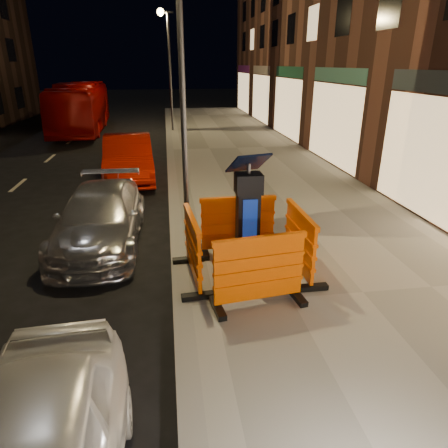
{
  "coord_description": "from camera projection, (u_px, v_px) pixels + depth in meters",
  "views": [
    {
      "loc": [
        -0.1,
        -5.36,
        3.69
      ],
      "look_at": [
        0.8,
        1.0,
        1.1
      ],
      "focal_mm": 32.0,
      "sensor_mm": 36.0,
      "label": 1
    }
  ],
  "objects": [
    {
      "name": "parking_kiosk",
      "position": [
        248.0,
        221.0,
        6.8
      ],
      "size": [
        0.69,
        0.69,
        2.09
      ],
      "primitive_type": "cube",
      "rotation": [
        0.0,
        0.0,
        0.05
      ],
      "color": "black",
      "rests_on": "sidewalk"
    },
    {
      "name": "barrier_kerbside",
      "position": [
        193.0,
        249.0,
        6.85
      ],
      "size": [
        0.74,
        1.54,
        1.17
      ],
      "primitive_type": "cube",
      "rotation": [
        0.0,
        0.0,
        1.65
      ],
      "color": "#EC5500",
      "rests_on": "sidewalk"
    },
    {
      "name": "street_lamp_mid",
      "position": [
        183.0,
        93.0,
        7.92
      ],
      "size": [
        0.12,
        0.12,
        6.0
      ],
      "primitive_type": "cylinder",
      "color": "#3F3F44",
      "rests_on": "sidewalk"
    },
    {
      "name": "car_red",
      "position": [
        130.0,
        179.0,
        13.72
      ],
      "size": [
        1.9,
        4.53,
        1.46
      ],
      "primitive_type": "imported",
      "rotation": [
        0.0,
        0.0,
        0.08
      ],
      "color": "#A61204",
      "rests_on": "ground"
    },
    {
      "name": "bus_doubledecker",
      "position": [
        84.0,
        131.0,
        23.36
      ],
      "size": [
        2.74,
        9.78,
        2.7
      ],
      "primitive_type": "imported",
      "rotation": [
        0.0,
        0.0,
        0.05
      ],
      "color": "#960603",
      "rests_on": "ground"
    },
    {
      "name": "barrier_bldgside",
      "position": [
        299.0,
        242.0,
        7.1
      ],
      "size": [
        0.64,
        1.51,
        1.17
      ],
      "primitive_type": "cube",
      "rotation": [
        0.0,
        0.0,
        1.59
      ],
      "color": "#EC5500",
      "rests_on": "sidewalk"
    },
    {
      "name": "ground_plane",
      "position": [
        183.0,
        314.0,
        6.31
      ],
      "size": [
        120.0,
        120.0,
        0.0
      ],
      "primitive_type": "plane",
      "color": "black",
      "rests_on": "ground"
    },
    {
      "name": "street_lamp_far",
      "position": [
        170.0,
        74.0,
        21.69
      ],
      "size": [
        0.12,
        0.12,
        6.0
      ],
      "primitive_type": "cylinder",
      "color": "#3F3F44",
      "rests_on": "sidewalk"
    },
    {
      "name": "car_silver",
      "position": [
        104.0,
        243.0,
        8.82
      ],
      "size": [
        1.78,
        4.21,
        1.21
      ],
      "primitive_type": "imported",
      "rotation": [
        0.0,
        0.0,
        -0.02
      ],
      "color": "silver",
      "rests_on": "ground"
    },
    {
      "name": "sidewalk",
      "position": [
        362.0,
        296.0,
        6.67
      ],
      "size": [
        6.0,
        60.0,
        0.15
      ],
      "primitive_type": "cube",
      "color": "gray",
      "rests_on": "ground"
    },
    {
      "name": "barrier_back",
      "position": [
        238.0,
        225.0,
        7.85
      ],
      "size": [
        1.5,
        0.62,
        1.17
      ],
      "primitive_type": "cube",
      "rotation": [
        0.0,
        0.0,
        -0.0
      ],
      "color": "#EC5500",
      "rests_on": "sidewalk"
    },
    {
      "name": "kerb",
      "position": [
        183.0,
        310.0,
        6.28
      ],
      "size": [
        0.3,
        60.0,
        0.15
      ],
      "primitive_type": "cube",
      "color": "slate",
      "rests_on": "ground"
    },
    {
      "name": "barrier_front",
      "position": [
        259.0,
        271.0,
        6.1
      ],
      "size": [
        1.57,
        0.81,
        1.17
      ],
      "primitive_type": "cube",
      "rotation": [
        0.0,
        0.0,
        0.14
      ],
      "color": "#EC5500",
      "rests_on": "sidewalk"
    }
  ]
}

